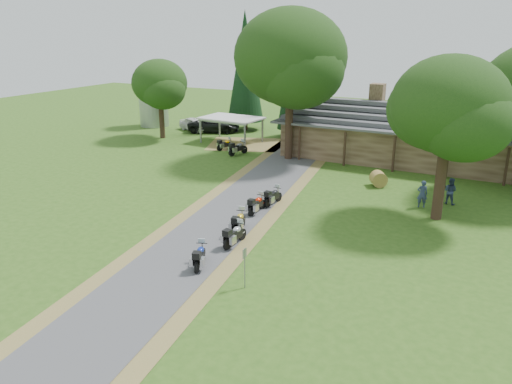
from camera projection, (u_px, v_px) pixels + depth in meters
The scene contains 24 objects.
ground at pixel (189, 250), 25.73m from camera, with size 120.00×120.00×0.00m, color #305618.
driveway at pixel (221, 222), 29.32m from camera, with size 46.00×46.00×0.00m, color #4C4C4F.
lodge at pixel (407, 131), 42.59m from camera, with size 21.40×9.40×4.90m, color brown, non-canonical shape.
silo at pixel (153, 97), 56.80m from camera, with size 3.27×3.27×6.64m, color gray.
carport at pixel (232, 130), 49.20m from camera, with size 5.75×3.83×2.49m, color silver, non-canonical shape.
car_white_sedan at pixel (195, 123), 54.79m from camera, with size 5.42×2.29×1.81m, color white.
car_dark_suv at pixel (214, 121), 54.09m from camera, with size 6.07×2.58×2.32m, color black.
motorcycle_row_a at pixel (200, 255), 23.78m from camera, with size 1.76×0.57×1.20m, color navy, non-canonical shape.
motorcycle_row_b at pixel (235, 234), 26.13m from camera, with size 1.84×0.60×1.26m, color #AEB1B6, non-canonical shape.
motorcycle_row_c at pixel (239, 221), 27.78m from camera, with size 1.92×0.63×1.32m, color gold, non-canonical shape.
motorcycle_row_d at pixel (257, 203), 30.67m from camera, with size 1.79×0.58×1.23m, color red, non-canonical shape.
motorcycle_row_e at pixel (273, 195), 32.09m from camera, with size 1.78×0.58×1.22m, color black, non-canonical shape.
motorcycle_carport_a at pixel (225, 144), 46.35m from camera, with size 1.69×0.55×1.16m, color #DD9D08, non-canonical shape.
motorcycle_carport_b at pixel (238, 147), 44.60m from camera, with size 1.94×0.63×1.33m, color slate, non-canonical shape.
person_a at pixel (422, 192), 31.46m from camera, with size 0.59×0.43×2.09m, color #303D5A.
person_b at pixel (450, 189), 32.09m from camera, with size 0.58×0.42×2.05m, color #303D5A.
person_c at pixel (441, 186), 32.46m from camera, with size 0.61×0.44×2.13m, color #303D5A.
hay_bale at pixel (378, 179), 35.80m from camera, with size 1.10×1.10×1.01m, color olive.
sign_post at pixel (245, 268), 21.68m from camera, with size 0.34×0.06×1.91m, color gray, non-canonical shape.
oak_lodge_left at pixel (290, 77), 41.27m from camera, with size 9.29×9.29×13.89m, color black, non-canonical shape.
oak_driveway at pixel (447, 128), 28.20m from camera, with size 6.53×6.53×10.99m, color black, non-canonical shape.
oak_silo at pixel (160, 94), 50.15m from camera, with size 5.55×5.55×9.01m, color black, non-canonical shape.
cedar_near at pixel (295, 79), 50.16m from camera, with size 3.44×3.44×11.80m, color black.
cedar_far at pixel (245, 71), 53.70m from camera, with size 3.99×3.99×12.68m, color black.
Camera 1 is at (13.81, -19.29, 10.96)m, focal length 35.00 mm.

